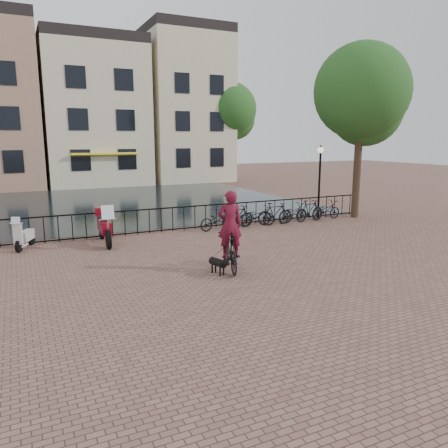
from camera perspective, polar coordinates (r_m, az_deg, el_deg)
name	(u,v)px	position (r m, az deg, el deg)	size (l,w,h in m)	color
ground	(274,290)	(11.45, 6.54, -8.56)	(100.00, 100.00, 0.00)	brown
canal_water	(123,202)	(27.30, -13.03, 2.79)	(20.00, 20.00, 0.00)	black
railing	(173,219)	(18.36, -6.72, 0.61)	(20.00, 0.05, 1.02)	black
canal_house_mid	(92,113)	(39.66, -16.83, 13.69)	(8.00, 9.50, 11.80)	beige
canal_house_right	(181,107)	(41.72, -5.60, 14.99)	(7.00, 9.00, 13.30)	#C2B690
tree_near_right	(362,92)	(22.31, 17.54, 16.15)	(4.48, 4.48, 8.24)	black
tree_far_right	(230,109)	(40.32, 0.76, 14.75)	(4.76, 4.76, 8.76)	black
lamp_post	(320,170)	(21.20, 12.41, 6.94)	(0.30, 0.30, 3.45)	black
cyclist	(230,235)	(12.74, 0.76, -1.51)	(1.07, 2.10, 2.77)	black
dog	(218,265)	(12.56, -0.82, -5.35)	(0.45, 0.86, 0.55)	black
motorcycle	(104,222)	(16.61, -15.38, 0.20)	(0.62, 2.26, 1.60)	maroon
scooter	(24,231)	(16.89, -24.64, -0.83)	(0.90, 1.41, 1.27)	beige
parked_bike_0	(218,220)	(18.47, -0.83, 0.58)	(0.60, 1.72, 0.90)	black
parked_bike_1	(238,217)	(18.87, 1.80, 0.95)	(0.47, 1.66, 1.00)	black
parked_bike_2	(257,216)	(19.33, 4.30, 1.02)	(0.60, 1.72, 0.90)	black
parked_bike_3	(275,214)	(19.80, 6.69, 1.37)	(0.47, 1.66, 1.00)	black
parked_bike_4	(293,213)	(20.33, 8.96, 1.42)	(0.60, 1.72, 0.90)	black
parked_bike_5	(310,211)	(20.87, 11.12, 1.73)	(0.47, 1.66, 1.00)	black
parked_bike_6	(326,210)	(21.45, 13.16, 1.77)	(0.60, 1.72, 0.90)	black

